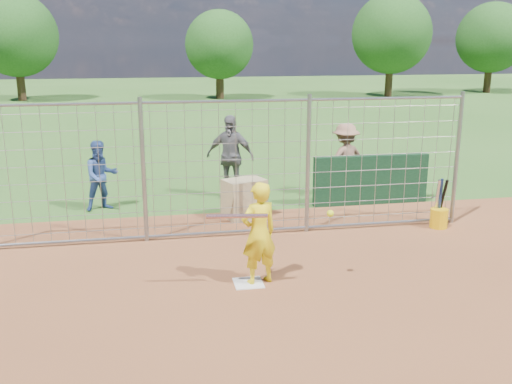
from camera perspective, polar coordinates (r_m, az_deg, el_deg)
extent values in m
plane|color=#2D591E|center=(8.84, -0.99, -8.64)|extent=(100.00, 100.00, 0.00)
cube|color=silver|center=(8.65, -0.77, -9.10)|extent=(0.43, 0.43, 0.02)
cube|color=#11381E|center=(12.87, 11.40, 1.21)|extent=(2.60, 0.20, 1.10)
imported|color=yellow|center=(8.41, 0.29, -4.17)|extent=(0.66, 0.54, 1.56)
imported|color=navy|center=(12.56, -15.22, 1.59)|extent=(0.87, 0.77, 1.50)
imported|color=#5E5D63|center=(13.08, -2.61, 3.56)|extent=(1.22, 0.91, 1.92)
imported|color=#956751|center=(13.38, 8.90, 3.18)|extent=(1.23, 0.90, 1.71)
cube|color=tan|center=(11.68, -1.19, -0.65)|extent=(0.94, 0.80, 0.80)
cylinder|color=silver|center=(7.96, -1.91, -2.42)|extent=(0.86, 0.17, 0.06)
sphere|color=#E3F019|center=(8.39, 7.44, -2.14)|extent=(0.10, 0.10, 0.10)
cylinder|color=#E9B00C|center=(11.63, 17.81, -2.52)|extent=(0.34, 0.34, 0.38)
cylinder|color=silver|center=(11.55, 17.62, -0.76)|extent=(0.11, 0.24, 0.84)
cylinder|color=navy|center=(11.59, 17.93, -0.74)|extent=(0.06, 0.10, 0.85)
cylinder|color=black|center=(11.61, 18.14, -0.73)|extent=(0.08, 0.27, 0.84)
cylinder|color=gray|center=(10.24, -11.20, 2.04)|extent=(0.08, 0.08, 2.60)
cylinder|color=gray|center=(10.62, 5.21, 2.72)|extent=(0.08, 0.08, 2.60)
cylinder|color=gray|center=(11.78, 19.44, 3.13)|extent=(0.08, 0.08, 2.60)
cylinder|color=gray|center=(10.13, -2.93, 9.05)|extent=(9.00, 0.05, 0.05)
cylinder|color=gray|center=(10.65, -2.76, -4.01)|extent=(9.00, 0.05, 0.05)
cube|color=gray|center=(10.34, -2.84, 2.14)|extent=(9.00, 0.02, 2.50)
cylinder|color=#3F2B19|center=(37.85, -22.49, 10.35)|extent=(0.50, 0.50, 2.52)
sphere|color=#26561E|center=(37.79, -22.89, 14.25)|extent=(4.90, 4.90, 4.90)
cylinder|color=#3F2B19|center=(36.34, -3.63, 10.99)|extent=(0.50, 0.50, 2.16)
sphere|color=#26561E|center=(36.25, -3.69, 14.50)|extent=(4.20, 4.20, 4.20)
cylinder|color=#3F2B19|center=(38.72, 13.16, 11.20)|extent=(0.50, 0.50, 2.59)
sphere|color=#26561E|center=(38.66, 13.40, 15.14)|extent=(5.04, 5.04, 5.04)
cylinder|color=#3F2B19|center=(43.79, 22.19, 10.80)|extent=(0.50, 0.50, 2.45)
sphere|color=#26561E|center=(43.73, 22.52, 14.08)|extent=(4.76, 4.76, 4.76)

